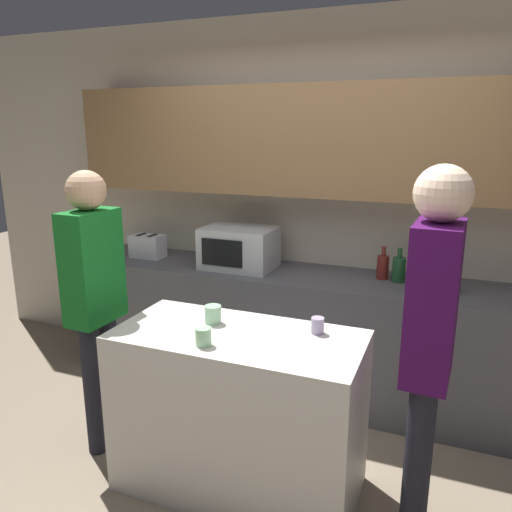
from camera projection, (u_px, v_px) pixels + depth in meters
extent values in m
cube|color=beige|center=(326.00, 206.00, 3.71)|extent=(6.40, 0.08, 2.70)
cube|color=olive|center=(322.00, 141.00, 3.41)|extent=(3.74, 0.32, 0.75)
cube|color=#4C4C51|center=(310.00, 335.00, 3.62)|extent=(3.60, 0.62, 0.91)
cube|color=beige|center=(239.00, 412.00, 2.65)|extent=(1.28, 0.62, 0.90)
cube|color=#B7BABC|center=(239.00, 248.00, 3.66)|extent=(0.52, 0.38, 0.30)
cube|color=black|center=(222.00, 253.00, 3.50)|extent=(0.31, 0.01, 0.19)
cube|color=silver|center=(148.00, 246.00, 3.96)|extent=(0.26, 0.16, 0.18)
cube|color=black|center=(142.00, 234.00, 3.96)|extent=(0.02, 0.11, 0.01)
cube|color=black|center=(152.00, 235.00, 3.92)|extent=(0.02, 0.11, 0.01)
cylinder|color=maroon|center=(383.00, 267.00, 3.40)|extent=(0.08, 0.08, 0.16)
cylinder|color=maroon|center=(384.00, 251.00, 3.37)|extent=(0.03, 0.03, 0.06)
cylinder|color=#194723|center=(399.00, 270.00, 3.33)|extent=(0.09, 0.09, 0.17)
cylinder|color=#194723|center=(400.00, 253.00, 3.30)|extent=(0.03, 0.03, 0.06)
cylinder|color=maroon|center=(416.00, 274.00, 3.17)|extent=(0.06, 0.06, 0.21)
cylinder|color=maroon|center=(418.00, 251.00, 3.13)|extent=(0.02, 0.02, 0.08)
cylinder|color=silver|center=(431.00, 274.00, 3.24)|extent=(0.08, 0.08, 0.16)
cylinder|color=silver|center=(432.00, 257.00, 3.21)|extent=(0.03, 0.03, 0.06)
cylinder|color=#194723|center=(453.00, 280.00, 3.10)|extent=(0.08, 0.08, 0.17)
cylinder|color=#194723|center=(454.00, 261.00, 3.07)|extent=(0.03, 0.03, 0.07)
cylinder|color=#A195B4|center=(318.00, 325.00, 2.54)|extent=(0.07, 0.07, 0.08)
cylinder|color=#95D299|center=(203.00, 337.00, 2.40)|extent=(0.08, 0.08, 0.09)
cylinder|color=#96CD9F|center=(213.00, 314.00, 2.67)|extent=(0.09, 0.09, 0.10)
cylinder|color=black|center=(416.00, 473.00, 2.21)|extent=(0.11, 0.11, 0.86)
cylinder|color=black|center=(420.00, 452.00, 2.35)|extent=(0.11, 0.11, 0.86)
cube|color=#3B0B46|center=(433.00, 303.00, 2.09)|extent=(0.21, 0.35, 0.68)
sphere|color=beige|center=(443.00, 193.00, 1.97)|extent=(0.23, 0.23, 0.23)
cylinder|color=black|center=(111.00, 378.00, 3.09)|extent=(0.11, 0.11, 0.82)
cylinder|color=black|center=(93.00, 390.00, 2.95)|extent=(0.11, 0.11, 0.82)
cube|color=#136722|center=(92.00, 267.00, 2.84)|extent=(0.20, 0.35, 0.65)
sphere|color=tan|center=(86.00, 190.00, 2.73)|extent=(0.22, 0.22, 0.22)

